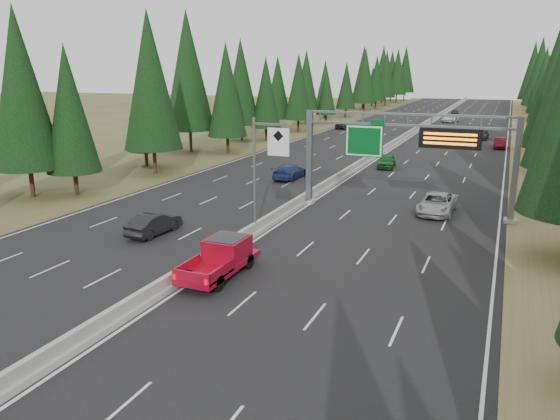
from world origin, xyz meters
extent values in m
cube|color=black|center=(0.00, 80.00, 0.04)|extent=(32.00, 260.00, 0.08)
cube|color=olive|center=(17.80, 80.00, 0.03)|extent=(3.60, 260.00, 0.06)
cube|color=#484922|center=(-17.80, 80.00, 0.03)|extent=(3.60, 260.00, 0.06)
cube|color=gray|center=(0.00, 80.00, 0.23)|extent=(0.70, 260.00, 0.30)
cube|color=gray|center=(0.00, 80.00, 0.63)|extent=(0.30, 260.00, 0.60)
cube|color=slate|center=(0.35, 35.00, 3.98)|extent=(0.45, 0.45, 7.80)
cube|color=gray|center=(0.35, 35.00, 0.23)|extent=(0.90, 0.90, 0.30)
cube|color=slate|center=(16.20, 35.00, 3.98)|extent=(0.45, 0.45, 7.80)
cube|color=gray|center=(16.20, 35.00, 0.23)|extent=(0.90, 0.90, 0.30)
cube|color=slate|center=(8.28, 35.00, 7.80)|extent=(15.85, 0.35, 0.16)
cube|color=slate|center=(8.28, 35.00, 6.96)|extent=(15.85, 0.35, 0.16)
cube|color=#054C19|center=(5.00, 34.75, 5.63)|extent=(3.00, 0.10, 2.50)
cube|color=silver|center=(5.00, 34.69, 5.63)|extent=(2.85, 0.02, 2.35)
cube|color=#054C19|center=(6.00, 34.75, 7.13)|extent=(1.10, 0.10, 0.45)
cube|color=black|center=(11.50, 34.70, 6.13)|extent=(4.50, 0.40, 1.50)
cube|color=orange|center=(11.50, 34.48, 6.48)|extent=(3.80, 0.02, 0.18)
cube|color=orange|center=(11.50, 34.48, 6.13)|extent=(3.80, 0.02, 0.18)
cube|color=orange|center=(11.50, 34.48, 5.78)|extent=(3.80, 0.02, 0.18)
cylinder|color=slate|center=(0.00, 25.00, 4.08)|extent=(0.20, 0.20, 8.00)
cube|color=gray|center=(0.00, 25.00, 0.18)|extent=(0.50, 0.50, 0.20)
cube|color=slate|center=(1.00, 25.00, 7.68)|extent=(2.00, 0.15, 0.15)
cube|color=silver|center=(1.80, 24.88, 6.58)|extent=(1.50, 0.06, 1.80)
cylinder|color=black|center=(19.97, 57.93, 1.44)|extent=(0.40, 0.40, 2.89)
cylinder|color=black|center=(20.63, 74.25, 1.32)|extent=(0.40, 0.40, 2.64)
cone|color=black|center=(20.63, 74.25, 9.58)|extent=(5.95, 5.95, 13.87)
cylinder|color=black|center=(20.88, 87.73, 0.97)|extent=(0.40, 0.40, 1.94)
cone|color=black|center=(20.88, 87.73, 7.03)|extent=(4.36, 4.36, 10.18)
cylinder|color=black|center=(23.11, 89.16, 1.25)|extent=(0.40, 0.40, 2.49)
cylinder|color=black|center=(20.28, 100.28, 0.92)|extent=(0.40, 0.40, 1.83)
cone|color=black|center=(20.28, 100.28, 6.64)|extent=(4.12, 4.12, 9.62)
cylinder|color=black|center=(23.99, 102.11, 1.09)|extent=(0.40, 0.40, 2.19)
cylinder|color=black|center=(20.98, 117.02, 1.16)|extent=(0.40, 0.40, 2.32)
cone|color=black|center=(20.98, 117.02, 8.42)|extent=(5.22, 5.22, 12.19)
cylinder|color=black|center=(24.81, 116.10, 1.14)|extent=(0.40, 0.40, 2.29)
cylinder|color=black|center=(20.79, 132.24, 1.45)|extent=(0.40, 0.40, 2.90)
cone|color=black|center=(20.79, 132.24, 10.52)|extent=(6.53, 6.53, 15.24)
cylinder|color=black|center=(24.34, 132.48, 1.05)|extent=(0.40, 0.40, 2.10)
cone|color=black|center=(24.34, 132.48, 7.60)|extent=(4.72, 4.72, 11.00)
cylinder|color=black|center=(20.68, 145.80, 1.17)|extent=(0.40, 0.40, 2.33)
cone|color=black|center=(20.68, 145.80, 8.45)|extent=(5.24, 5.24, 12.24)
cylinder|color=black|center=(24.78, 145.23, 1.13)|extent=(0.40, 0.40, 2.27)
cone|color=black|center=(24.78, 145.23, 8.21)|extent=(5.10, 5.10, 11.90)
cylinder|color=black|center=(20.10, 158.93, 1.46)|extent=(0.40, 0.40, 2.93)
cone|color=black|center=(20.10, 158.93, 10.61)|extent=(6.58, 6.58, 15.36)
cylinder|color=black|center=(23.06, 158.92, 1.35)|extent=(0.40, 0.40, 2.70)
cone|color=black|center=(23.06, 158.92, 9.80)|extent=(6.08, 6.08, 14.20)
cylinder|color=black|center=(20.21, 173.71, 1.32)|extent=(0.40, 0.40, 2.63)
cone|color=black|center=(20.21, 173.71, 9.55)|extent=(5.93, 5.93, 13.83)
cylinder|color=black|center=(24.65, 176.43, 1.23)|extent=(0.40, 0.40, 2.46)
cone|color=black|center=(24.65, 176.43, 8.91)|extent=(5.53, 5.53, 12.90)
cylinder|color=black|center=(19.50, 189.35, 1.01)|extent=(0.40, 0.40, 2.02)
cone|color=black|center=(19.50, 189.35, 7.34)|extent=(4.56, 4.56, 10.63)
cylinder|color=black|center=(24.83, 191.89, 0.96)|extent=(0.40, 0.40, 1.92)
cone|color=black|center=(24.83, 191.89, 6.95)|extent=(4.31, 4.31, 10.07)
cylinder|color=black|center=(-20.39, 30.18, 1.07)|extent=(0.40, 0.40, 2.13)
cone|color=black|center=(-20.39, 30.18, 7.73)|extent=(4.80, 4.80, 11.20)
cylinder|color=black|center=(-23.39, 27.98, 1.32)|extent=(0.40, 0.40, 2.63)
cone|color=black|center=(-23.39, 27.98, 9.55)|extent=(5.93, 5.93, 13.83)
cylinder|color=black|center=(-19.75, 41.44, 1.38)|extent=(0.40, 0.40, 2.75)
cone|color=black|center=(-19.75, 41.44, 9.98)|extent=(6.19, 6.19, 14.45)
cylinder|color=black|center=(-23.50, 45.04, 0.89)|extent=(0.40, 0.40, 1.79)
cone|color=black|center=(-23.50, 45.04, 6.48)|extent=(4.02, 4.02, 9.39)
cylinder|color=black|center=(-19.32, 57.52, 1.17)|extent=(0.40, 0.40, 2.33)
cone|color=black|center=(-19.32, 57.52, 8.45)|extent=(5.25, 5.25, 12.24)
cylinder|color=black|center=(-24.83, 57.06, 1.50)|extent=(0.40, 0.40, 3.01)
cone|color=black|center=(-24.83, 57.06, 10.90)|extent=(6.76, 6.76, 15.78)
cylinder|color=black|center=(-20.04, 71.83, 1.04)|extent=(0.40, 0.40, 2.08)
cone|color=black|center=(-20.04, 71.83, 7.55)|extent=(4.68, 4.68, 10.93)
cylinder|color=black|center=(-23.77, 70.68, 1.26)|extent=(0.40, 0.40, 2.52)
cone|color=black|center=(-23.77, 70.68, 9.14)|extent=(5.67, 5.67, 13.23)
cylinder|color=black|center=(-19.77, 85.52, 1.11)|extent=(0.40, 0.40, 2.21)
cone|color=black|center=(-19.77, 85.52, 8.02)|extent=(4.98, 4.98, 11.62)
cylinder|color=black|center=(-24.08, 86.19, 1.08)|extent=(0.40, 0.40, 2.16)
cone|color=black|center=(-24.08, 86.19, 7.82)|extent=(4.86, 4.86, 11.33)
cylinder|color=black|center=(-19.96, 102.33, 0.92)|extent=(0.40, 0.40, 1.84)
cone|color=black|center=(-19.96, 102.33, 6.66)|extent=(4.13, 4.13, 9.64)
cylinder|color=black|center=(-23.71, 100.33, 1.18)|extent=(0.40, 0.40, 2.37)
cone|color=black|center=(-23.71, 100.33, 8.58)|extent=(5.33, 5.33, 12.43)
cylinder|color=black|center=(-20.11, 117.49, 1.01)|extent=(0.40, 0.40, 2.02)
cone|color=black|center=(-20.11, 117.49, 7.34)|extent=(4.55, 4.55, 10.63)
cylinder|color=black|center=(-24.79, 116.19, 1.05)|extent=(0.40, 0.40, 2.09)
cone|color=black|center=(-24.79, 116.19, 7.58)|extent=(4.70, 4.70, 10.98)
cylinder|color=black|center=(-19.06, 130.83, 1.29)|extent=(0.40, 0.40, 2.57)
cone|color=black|center=(-19.06, 130.83, 9.33)|extent=(5.79, 5.79, 13.51)
cylinder|color=black|center=(-24.19, 132.82, 0.94)|extent=(0.40, 0.40, 1.88)
cone|color=black|center=(-24.19, 132.82, 6.83)|extent=(4.24, 4.24, 9.89)
cylinder|color=black|center=(-19.53, 145.78, 1.17)|extent=(0.40, 0.40, 2.34)
cone|color=black|center=(-19.53, 145.78, 8.47)|extent=(5.26, 5.26, 12.27)
cylinder|color=black|center=(-23.33, 146.14, 1.39)|extent=(0.40, 0.40, 2.78)
cone|color=black|center=(-23.33, 146.14, 10.07)|extent=(6.25, 6.25, 14.59)
cylinder|color=black|center=(-19.98, 160.57, 1.31)|extent=(0.40, 0.40, 2.63)
cone|color=black|center=(-19.98, 160.57, 9.52)|extent=(5.91, 5.91, 13.79)
cylinder|color=black|center=(-23.91, 159.93, 0.95)|extent=(0.40, 0.40, 1.90)
cone|color=black|center=(-23.91, 159.93, 6.88)|extent=(4.27, 4.27, 9.97)
cylinder|color=black|center=(-19.69, 176.37, 1.40)|extent=(0.40, 0.40, 2.79)
cone|color=black|center=(-19.69, 176.37, 10.13)|extent=(6.29, 6.29, 14.67)
cylinder|color=black|center=(-24.38, 175.87, 1.48)|extent=(0.40, 0.40, 2.96)
cone|color=black|center=(-24.38, 175.87, 10.72)|extent=(6.65, 6.65, 15.52)
cylinder|color=black|center=(-19.60, 190.09, 1.49)|extent=(0.40, 0.40, 2.98)
cone|color=black|center=(-19.60, 190.09, 10.79)|extent=(6.70, 6.70, 15.63)
cylinder|color=black|center=(-24.70, 191.97, 1.39)|extent=(0.40, 0.40, 2.79)
cone|color=black|center=(-24.70, 191.97, 10.11)|extent=(6.27, 6.27, 14.64)
imported|color=#9C9CA0|center=(10.80, 35.74, 0.86)|extent=(2.81, 5.69, 1.55)
cylinder|color=black|center=(0.58, 15.37, 0.51)|extent=(0.32, 0.86, 0.86)
cylinder|color=black|center=(2.42, 15.37, 0.51)|extent=(0.32, 0.86, 0.86)
cylinder|color=black|center=(0.58, 18.93, 0.51)|extent=(0.32, 0.86, 0.86)
cylinder|color=black|center=(2.42, 18.93, 0.51)|extent=(0.32, 0.86, 0.86)
cube|color=#A20921|center=(1.50, 17.20, 0.67)|extent=(2.16, 6.04, 0.32)
cube|color=#A20921|center=(1.50, 18.17, 1.43)|extent=(2.05, 2.37, 1.19)
cube|color=black|center=(1.50, 18.17, 1.75)|extent=(1.83, 2.05, 0.59)
cube|color=#A20921|center=(0.48, 15.58, 1.05)|extent=(0.11, 2.59, 0.65)
cube|color=#A20921|center=(2.52, 15.58, 1.05)|extent=(0.11, 2.59, 0.65)
cube|color=#A20921|center=(1.50, 14.29, 1.05)|extent=(2.16, 0.11, 0.65)
imported|color=#155C1F|center=(2.87, 54.53, 0.85)|extent=(2.25, 4.67, 1.54)
imported|color=#560C16|center=(14.50, 76.47, 0.83)|extent=(1.65, 4.57, 1.50)
imported|color=black|center=(11.51, 86.25, 0.83)|extent=(2.32, 5.24, 1.49)
imported|color=silver|center=(3.87, 114.25, 0.90)|extent=(3.30, 6.16, 1.65)
imported|color=black|center=(3.17, 131.30, 0.85)|extent=(2.03, 4.60, 1.54)
imported|color=black|center=(-6.49, 22.45, 0.83)|extent=(1.81, 4.60, 1.49)
imported|color=navy|center=(-5.08, 44.18, 0.86)|extent=(2.20, 5.36, 1.55)
imported|color=#B3B3B3|center=(-3.33, 72.99, 0.83)|extent=(2.21, 4.56, 1.50)
imported|color=black|center=(-13.45, 93.13, 0.75)|extent=(2.24, 4.82, 1.34)
camera|label=1|loc=(15.41, -7.51, 11.20)|focal=35.00mm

